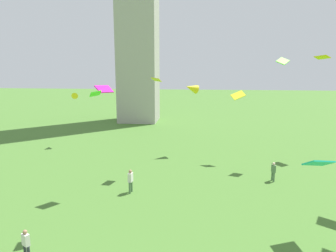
% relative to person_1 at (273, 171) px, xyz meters
% --- Properties ---
extents(person_1, '(0.31, 0.50, 1.64)m').
position_rel_person_1_xyz_m(person_1, '(0.00, 0.00, 0.00)').
color(person_1, '#51754C').
rests_on(person_1, ground_plane).
extents(person_3, '(0.48, 0.43, 1.61)m').
position_rel_person_1_xyz_m(person_3, '(-14.86, -12.40, -0.02)').
color(person_3, '#2D3338').
rests_on(person_3, ground_plane).
extents(person_4, '(0.34, 0.57, 1.84)m').
position_rel_person_1_xyz_m(person_4, '(-11.45, -3.56, 0.11)').
color(person_4, '#51754C').
rests_on(person_4, ground_plane).
extents(kite_flying_1, '(1.73, 1.37, 0.72)m').
position_rel_person_1_xyz_m(kite_flying_1, '(0.32, -8.53, 3.39)').
color(kite_flying_1, '#1BBC9A').
extents(kite_flying_2, '(1.58, 1.61, 0.48)m').
position_rel_person_1_xyz_m(kite_flying_2, '(6.30, 8.73, 9.50)').
color(kite_flying_2, yellow).
extents(kite_flying_3, '(0.85, 1.12, 0.45)m').
position_rel_person_1_xyz_m(kite_flying_3, '(-10.07, 1.41, 7.47)').
color(kite_flying_3, yellow).
extents(kite_flying_4, '(1.33, 1.44, 0.56)m').
position_rel_person_1_xyz_m(kite_flying_4, '(-13.31, -3.34, 6.99)').
color(kite_flying_4, '#D90499').
extents(kite_flying_5, '(1.06, 1.37, 0.96)m').
position_rel_person_1_xyz_m(kite_flying_5, '(-21.24, 10.75, 5.19)').
color(kite_flying_5, yellow).
extents(kite_flying_6, '(1.83, 1.63, 1.29)m').
position_rel_person_1_xyz_m(kite_flying_6, '(-7.18, 8.26, 6.27)').
color(kite_flying_6, yellow).
extents(kite_flying_7, '(1.43, 1.38, 0.77)m').
position_rel_person_1_xyz_m(kite_flying_7, '(1.43, 5.05, 9.08)').
color(kite_flying_7, '#5CE921').
extents(kite_flying_8, '(0.90, 1.03, 0.44)m').
position_rel_person_1_xyz_m(kite_flying_8, '(-12.34, -8.23, 7.10)').
color(kite_flying_8, '#47EA25').
extents(kite_flying_9, '(1.55, 1.07, 0.96)m').
position_rel_person_1_xyz_m(kite_flying_9, '(-2.45, 6.04, 5.74)').
color(kite_flying_9, yellow).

